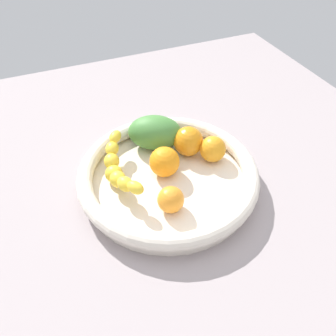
{
  "coord_description": "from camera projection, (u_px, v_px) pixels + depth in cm",
  "views": [
    {
      "loc": [
        -19.55,
        -46.61,
        55.8
      ],
      "look_at": [
        0.0,
        0.0,
        7.84
      ],
      "focal_mm": 37.27,
      "sensor_mm": 36.0,
      "label": 1
    }
  ],
  "objects": [
    {
      "name": "mango_green",
      "position": [
        155.0,
        132.0,
        0.77
      ],
      "size": [
        14.32,
        12.71,
        7.42
      ],
      "primitive_type": "ellipsoid",
      "rotation": [
        0.0,
        0.0,
        5.81
      ],
      "color": "#46823A",
      "rests_on": "fruit_bowl"
    },
    {
      "name": "banana_draped_left",
      "position": [
        117.0,
        168.0,
        0.69
      ],
      "size": [
        6.81,
        19.99,
        5.98
      ],
      "color": "yellow",
      "rests_on": "fruit_bowl"
    },
    {
      "name": "fruit_bowl",
      "position": [
        168.0,
        176.0,
        0.71
      ],
      "size": [
        36.79,
        36.79,
        5.05
      ],
      "color": "silver",
      "rests_on": "kitchen_counter"
    },
    {
      "name": "kitchen_counter",
      "position": [
        168.0,
        190.0,
        0.74
      ],
      "size": [
        120.0,
        120.0,
        3.0
      ],
      "primitive_type": "cube",
      "color": "#9F9395",
      "rests_on": "ground"
    },
    {
      "name": "orange_front",
      "position": [
        188.0,
        141.0,
        0.75
      ],
      "size": [
        6.46,
        6.46,
        6.46
      ],
      "primitive_type": "sphere",
      "color": "orange",
      "rests_on": "fruit_bowl"
    },
    {
      "name": "orange_rear",
      "position": [
        213.0,
        149.0,
        0.74
      ],
      "size": [
        5.61,
        5.61,
        5.61
      ],
      "primitive_type": "sphere",
      "color": "orange",
      "rests_on": "fruit_bowl"
    },
    {
      "name": "orange_mid_left",
      "position": [
        171.0,
        200.0,
        0.64
      ],
      "size": [
        5.08,
        5.08,
        5.08
      ],
      "primitive_type": "sphere",
      "color": "orange",
      "rests_on": "fruit_bowl"
    },
    {
      "name": "orange_mid_right",
      "position": [
        165.0,
        162.0,
        0.71
      ],
      "size": [
        6.24,
        6.24,
        6.24
      ],
      "primitive_type": "sphere",
      "color": "orange",
      "rests_on": "fruit_bowl"
    }
  ]
}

